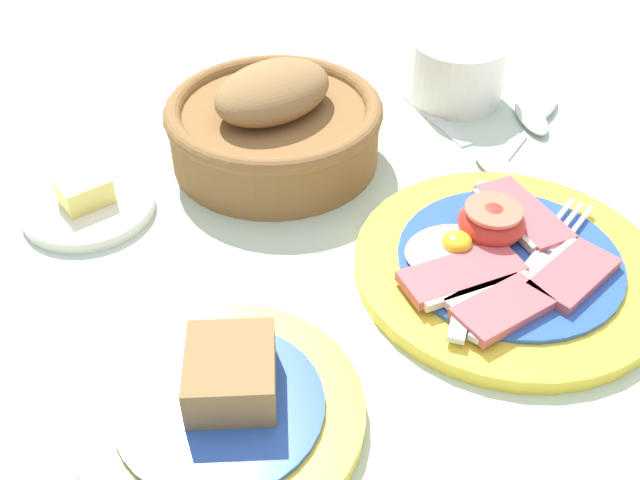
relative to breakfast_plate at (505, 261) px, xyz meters
The scene contains 9 objects.
ground_plane 0.07m from the breakfast_plate, 158.81° to the right, with size 3.00×3.00×0.00m, color #B7CCB7.
breakfast_plate is the anchor object (origin of this frame).
bread_plate 0.24m from the breakfast_plate, behind, with size 0.18×0.18×0.05m.
sugar_cup 0.27m from the breakfast_plate, 64.07° to the left, with size 0.09×0.09×0.06m.
bread_basket 0.24m from the breakfast_plate, 113.42° to the left, with size 0.19×0.19×0.09m.
butter_dish 0.34m from the breakfast_plate, 141.24° to the left, with size 0.11×0.11×0.03m.
teaspoon_by_saucer 0.22m from the breakfast_plate, 46.49° to the left, with size 0.17×0.12×0.01m.
teaspoon_near_cup 0.15m from the breakfast_plate, 60.52° to the left, with size 0.03×0.19×0.01m.
teaspoon_stray 0.21m from the breakfast_plate, 43.54° to the left, with size 0.08×0.19×0.01m.
Camera 1 is at (-0.24, -0.29, 0.39)m, focal length 42.00 mm.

